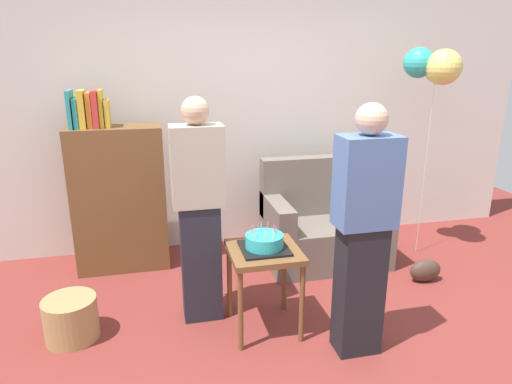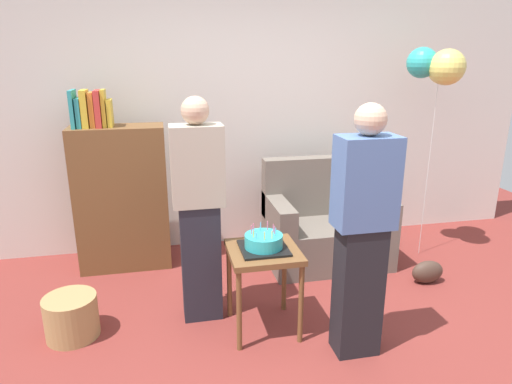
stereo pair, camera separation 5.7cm
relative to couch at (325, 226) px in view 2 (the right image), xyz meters
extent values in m
plane|color=maroon|center=(-0.60, -1.37, -0.34)|extent=(8.00, 8.00, 0.00)
cube|color=silver|center=(-0.60, 0.68, 1.01)|extent=(6.00, 0.10, 2.70)
cube|color=#6B6056|center=(0.00, -0.06, -0.14)|extent=(1.10, 0.70, 0.40)
cube|color=#6B6056|center=(0.00, 0.21, 0.34)|extent=(1.10, 0.16, 0.56)
cube|color=#6B6056|center=(-0.47, -0.06, 0.18)|extent=(0.16, 0.70, 0.24)
cube|color=#6B6056|center=(0.47, -0.06, 0.18)|extent=(0.16, 0.70, 0.24)
cube|color=brown|center=(-1.84, 0.27, 0.31)|extent=(0.80, 0.36, 1.30)
cube|color=teal|center=(-2.16, 0.27, 1.11)|extent=(0.03, 0.25, 0.31)
cube|color=teal|center=(-2.12, 0.27, 1.08)|extent=(0.04, 0.22, 0.25)
cube|color=gold|center=(-2.07, 0.27, 1.11)|extent=(0.05, 0.21, 0.31)
cube|color=orange|center=(-2.01, 0.27, 1.10)|extent=(0.04, 0.18, 0.29)
cube|color=red|center=(-1.96, 0.27, 1.11)|extent=(0.05, 0.23, 0.31)
cube|color=gold|center=(-1.92, 0.27, 1.11)|extent=(0.03, 0.17, 0.31)
cube|color=gold|center=(-1.87, 0.27, 1.07)|extent=(0.04, 0.18, 0.23)
cube|color=brown|center=(-0.82, -0.99, 0.26)|extent=(0.48, 0.48, 0.04)
cylinder|color=brown|center=(-1.03, -1.20, -0.05)|extent=(0.04, 0.04, 0.58)
cylinder|color=brown|center=(-0.61, -1.20, -0.05)|extent=(0.04, 0.04, 0.58)
cylinder|color=brown|center=(-1.03, -0.78, -0.05)|extent=(0.04, 0.04, 0.58)
cylinder|color=brown|center=(-0.61, -0.78, -0.05)|extent=(0.04, 0.04, 0.58)
cube|color=black|center=(-0.82, -0.99, 0.28)|extent=(0.32, 0.32, 0.02)
cylinder|color=#2DB2B7|center=(-0.82, -0.99, 0.34)|extent=(0.26, 0.26, 0.09)
cylinder|color=#EA668C|center=(-0.75, -0.99, 0.41)|extent=(0.01, 0.01, 0.06)
cylinder|color=#EA668C|center=(-0.75, -0.95, 0.41)|extent=(0.01, 0.01, 0.06)
cylinder|color=#EA668C|center=(-0.78, -0.91, 0.41)|extent=(0.01, 0.01, 0.06)
cylinder|color=#66B2E5|center=(-0.83, -0.91, 0.41)|extent=(0.01, 0.01, 0.06)
cylinder|color=#EA668C|center=(-0.88, -0.92, 0.41)|extent=(0.01, 0.01, 0.06)
cylinder|color=#EA668C|center=(-0.90, -0.96, 0.41)|extent=(0.01, 0.01, 0.06)
cylinder|color=#F2CC4C|center=(-0.90, -1.02, 0.41)|extent=(0.01, 0.01, 0.05)
cylinder|color=#66B2E5|center=(-0.89, -1.05, 0.40)|extent=(0.01, 0.01, 0.05)
cylinder|color=#F2CC4C|center=(-0.84, -1.08, 0.41)|extent=(0.01, 0.01, 0.06)
cylinder|color=#F2CC4C|center=(-0.79, -1.07, 0.41)|extent=(0.01, 0.01, 0.06)
cylinder|color=#66B2E5|center=(-0.75, -1.03, 0.41)|extent=(0.01, 0.01, 0.06)
cube|color=#23232D|center=(-1.23, -0.72, 0.10)|extent=(0.28, 0.20, 0.88)
cube|color=#B2A893|center=(-1.23, -0.72, 0.82)|extent=(0.36, 0.22, 0.56)
sphere|color=#D1A889|center=(-1.23, -0.72, 1.19)|extent=(0.19, 0.19, 0.19)
cube|color=black|center=(-0.29, -1.36, 0.10)|extent=(0.28, 0.20, 0.88)
cube|color=#4C6BA3|center=(-0.29, -1.36, 0.82)|extent=(0.36, 0.22, 0.56)
sphere|color=#D1A889|center=(-0.29, -1.36, 1.19)|extent=(0.19, 0.19, 0.19)
cylinder|color=#A88451|center=(-2.15, -0.81, -0.19)|extent=(0.36, 0.36, 0.30)
ellipsoid|color=#473328|center=(0.71, -0.63, -0.24)|extent=(0.28, 0.14, 0.20)
cylinder|color=silver|center=(0.97, -0.07, 0.53)|extent=(0.00, 0.00, 1.74)
sphere|color=#E5D666|center=(0.98, -0.16, 1.44)|extent=(0.31, 0.31, 0.31)
sphere|color=#E5D666|center=(1.08, 0.03, 1.43)|extent=(0.29, 0.29, 0.29)
sphere|color=#2DADA8|center=(0.83, 0.00, 1.48)|extent=(0.27, 0.27, 0.27)
camera|label=1|loc=(-1.52, -3.73, 1.55)|focal=31.63mm
camera|label=2|loc=(-1.46, -3.74, 1.55)|focal=31.63mm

